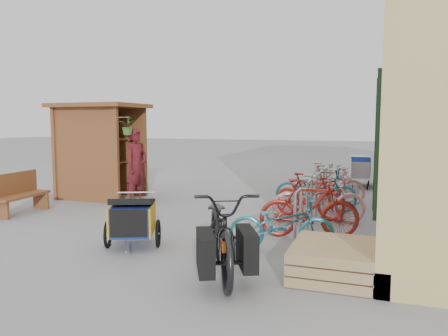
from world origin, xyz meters
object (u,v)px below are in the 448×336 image
(pallet_stack, at_px, (333,260))
(bike_6, at_px, (326,184))
(person_kiosk, at_px, (136,166))
(bike_1, at_px, (309,208))
(cargo_bike, at_px, (222,231))
(bike_5, at_px, (330,185))
(bike_0, at_px, (281,224))
(bike_3, at_px, (309,196))
(shopping_carts, at_px, (361,168))
(bike_2, at_px, (318,199))
(bike_4, at_px, (315,189))
(bench, at_px, (19,193))
(child_trailer, at_px, (133,218))
(kiosk, at_px, (97,137))
(bike_7, at_px, (326,180))

(pallet_stack, bearing_deg, bike_6, 97.50)
(person_kiosk, xyz_separation_m, bike_6, (4.21, 1.94, -0.47))
(pallet_stack, relative_size, bike_6, 0.74)
(bike_1, distance_m, bike_6, 3.68)
(cargo_bike, bearing_deg, bike_5, 54.79)
(person_kiosk, bearing_deg, pallet_stack, -116.44)
(bike_0, height_order, bike_5, bike_5)
(bike_1, relative_size, bike_3, 1.09)
(bike_1, relative_size, bike_6, 1.03)
(shopping_carts, bearing_deg, cargo_bike, -98.92)
(bike_2, relative_size, bike_4, 0.98)
(person_kiosk, distance_m, bike_4, 4.19)
(bench, relative_size, child_trailer, 1.00)
(child_trailer, bearing_deg, bike_0, -9.28)
(bike_0, bearing_deg, bike_5, -18.68)
(kiosk, xyz_separation_m, bike_7, (5.50, 2.01, -1.09))
(shopping_carts, distance_m, bike_7, 2.48)
(person_kiosk, height_order, bike_4, person_kiosk)
(bike_5, distance_m, bike_6, 0.74)
(kiosk, relative_size, bike_2, 1.41)
(person_kiosk, bearing_deg, bike_2, -88.89)
(bench, distance_m, bike_4, 6.36)
(bike_3, bearing_deg, cargo_bike, -172.61)
(shopping_carts, xyz_separation_m, bike_2, (-0.57, -5.32, -0.10))
(cargo_bike, distance_m, bike_0, 1.32)
(person_kiosk, relative_size, bike_4, 0.99)
(bench, relative_size, person_kiosk, 0.79)
(cargo_bike, xyz_separation_m, bike_7, (0.57, 6.26, -0.10))
(bike_2, bearing_deg, bike_5, -14.49)
(bike_7, bearing_deg, bike_3, -176.61)
(bike_4, bearing_deg, pallet_stack, -164.06)
(bench, bearing_deg, person_kiosk, 41.74)
(bike_3, bearing_deg, bike_6, 13.33)
(shopping_carts, height_order, bike_3, shopping_carts)
(bike_6, bearing_deg, bike_3, -171.77)
(bike_0, bearing_deg, bike_7, -15.07)
(cargo_bike, xyz_separation_m, bike_5, (0.80, 5.11, -0.07))
(person_kiosk, xyz_separation_m, bike_0, (4.09, -2.67, -0.48))
(cargo_bike, relative_size, bike_1, 1.35)
(bike_1, bearing_deg, shopping_carts, -19.94)
(bike_0, xyz_separation_m, bike_5, (0.30, 3.89, 0.07))
(pallet_stack, distance_m, bench, 6.87)
(kiosk, relative_size, cargo_bike, 1.11)
(pallet_stack, height_order, bike_5, bike_5)
(bike_0, relative_size, bike_4, 0.88)
(bike_1, bearing_deg, bench, 76.40)
(shopping_carts, xyz_separation_m, bike_5, (-0.55, -3.50, -0.08))
(child_trailer, distance_m, bike_2, 3.62)
(pallet_stack, xyz_separation_m, person_kiosk, (-4.93, 3.50, 0.68))
(bike_3, height_order, bike_4, bike_4)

